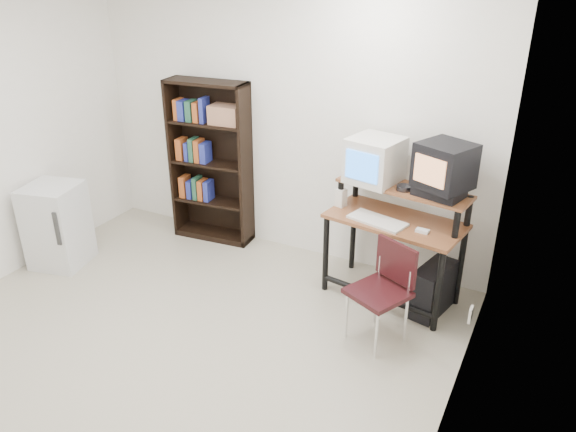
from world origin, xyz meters
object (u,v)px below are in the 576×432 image
at_px(crt_monitor, 375,160).
at_px(pc_tower, 433,289).
at_px(computer_desk, 396,225).
at_px(mini_fridge, 57,225).
at_px(crt_tv, 445,166).
at_px(bookshelf, 211,160).
at_px(school_chair, 385,283).

height_order(crt_monitor, pc_tower, crt_monitor).
relative_size(computer_desk, crt_monitor, 2.50).
xyz_separation_m(crt_monitor, mini_fridge, (-2.71, -1.02, -0.76)).
distance_m(computer_desk, pc_tower, 0.61).
bearing_deg(crt_tv, bookshelf, -161.38).
bearing_deg(mini_fridge, bookshelf, 36.28).
xyz_separation_m(computer_desk, bookshelf, (-1.99, 0.26, 0.17)).
xyz_separation_m(crt_monitor, bookshelf, (-1.73, 0.14, -0.32)).
bearing_deg(pc_tower, school_chair, -104.01).
bearing_deg(computer_desk, pc_tower, -3.06).
bearing_deg(crt_monitor, bookshelf, -172.53).
relative_size(crt_monitor, school_chair, 0.60).
xyz_separation_m(school_chair, mini_fridge, (-3.09, -0.30, -0.08)).
relative_size(computer_desk, mini_fridge, 1.48).
height_order(computer_desk, crt_tv, crt_tv).
bearing_deg(computer_desk, crt_monitor, 162.45).
height_order(crt_monitor, mini_fridge, crt_monitor).
height_order(pc_tower, school_chair, school_chair).
height_order(computer_desk, school_chair, computer_desk).
xyz_separation_m(bookshelf, mini_fridge, (-0.98, -1.15, -0.45)).
relative_size(computer_desk, school_chair, 1.50).
bearing_deg(crt_tv, pc_tower, -44.25).
height_order(crt_tv, mini_fridge, crt_tv).
xyz_separation_m(crt_monitor, pc_tower, (0.64, -0.21, -0.95)).
distance_m(pc_tower, mini_fridge, 3.45).
bearing_deg(crt_monitor, school_chair, -50.43).
bearing_deg(crt_tv, school_chair, -83.88).
bearing_deg(computer_desk, school_chair, -70.10).
distance_m(crt_monitor, mini_fridge, 3.00).
height_order(computer_desk, mini_fridge, computer_desk).
relative_size(crt_tv, school_chair, 0.63).
distance_m(computer_desk, crt_monitor, 0.56).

